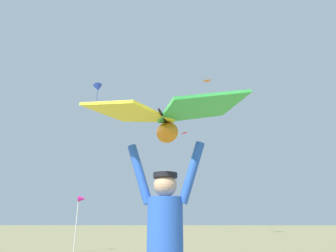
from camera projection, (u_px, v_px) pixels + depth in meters
The scene contains 7 objects.
kite_flyer_person at pixel (165, 246), 2.64m from camera, with size 0.81×0.39×1.92m.
held_stunt_kite at pixel (164, 115), 2.97m from camera, with size 1.74×1.05×0.40m.
distant_kite_red_low_left at pixel (184, 133), 33.10m from camera, with size 0.79×0.82×0.32m.
distant_kite_blue_low_right at pixel (98, 88), 24.29m from camera, with size 1.12×1.10×1.71m.
distant_kite_magenta_high_left at pixel (223, 105), 24.96m from camera, with size 1.07×1.10×0.42m.
distant_kite_orange_far_center at pixel (207, 80), 38.99m from camera, with size 1.23×1.23×0.25m.
marker_flag at pixel (81, 203), 11.15m from camera, with size 0.30×0.24×2.07m.
Camera 1 is at (0.36, -3.15, 1.17)m, focal length 30.49 mm.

